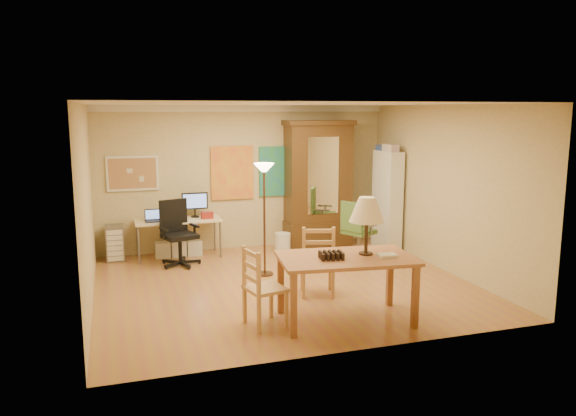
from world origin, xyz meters
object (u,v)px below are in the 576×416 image
object	(u,v)px
computer_desk	(180,234)
office_chair_green	(357,243)
dining_table	(354,243)
bookshelf	(387,200)
office_chair_black	(179,248)
armoire	(318,192)

from	to	relation	value
computer_desk	office_chair_green	distance (m)	3.19
dining_table	computer_desk	size ratio (longest dim) A/B	1.17
dining_table	computer_desk	distance (m)	4.17
computer_desk	bookshelf	bearing A→B (deg)	-8.04
office_chair_black	office_chair_green	xyz separation A→B (m)	(3.08, -0.52, -0.02)
office_chair_green	bookshelf	distance (m)	1.20
dining_table	office_chair_green	world-z (taller)	dining_table
office_chair_green	bookshelf	size ratio (longest dim) A/B	0.56
armoire	office_chair_green	bearing A→B (deg)	-74.68
dining_table	armoire	bearing A→B (deg)	75.75
armoire	bookshelf	bearing A→B (deg)	-28.25
office_chair_black	armoire	xyz separation A→B (m)	(2.76, 0.65, 0.76)
office_chair_green	bookshelf	world-z (taller)	bookshelf
dining_table	armoire	xyz separation A→B (m)	(0.98, 3.86, 0.07)
office_chair_green	armoire	distance (m)	1.44
office_chair_green	armoire	xyz separation A→B (m)	(-0.32, 1.17, 0.78)
computer_desk	office_chair_green	xyz separation A→B (m)	(3.00, -1.08, -0.14)
office_chair_green	bookshelf	bearing A→B (deg)	32.60
office_chair_black	armoire	distance (m)	2.93
dining_table	office_chair_black	distance (m)	3.73
computer_desk	armoire	world-z (taller)	armoire
office_chair_black	office_chair_green	world-z (taller)	office_chair_black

